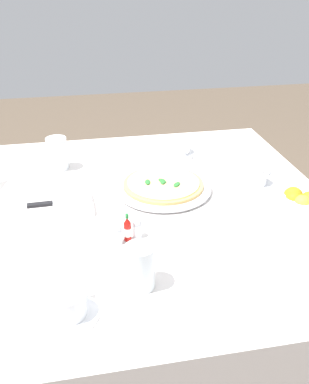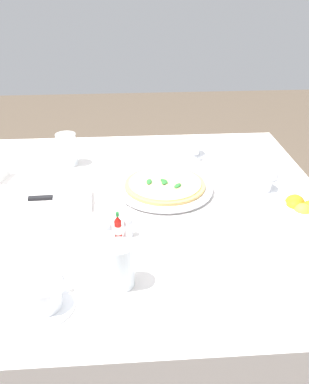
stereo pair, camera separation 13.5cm
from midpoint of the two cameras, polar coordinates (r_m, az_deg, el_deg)
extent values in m
plane|color=brown|center=(1.82, 1.12, -22.65)|extent=(8.00, 8.00, 0.00)
cube|color=white|center=(1.32, 1.42, -2.15)|extent=(1.18, 1.18, 0.02)
cube|color=white|center=(1.91, -0.28, 3.01)|extent=(1.18, 0.01, 0.28)
cylinder|color=brown|center=(1.97, -14.66, -4.59)|extent=(0.06, 0.06, 0.73)
cylinder|color=brown|center=(2.03, 14.06, -3.49)|extent=(0.06, 0.06, 0.73)
cylinder|color=white|center=(1.39, 4.18, 0.23)|extent=(0.19, 0.19, 0.01)
cylinder|color=white|center=(1.39, 4.19, 0.55)|extent=(0.32, 0.32, 0.01)
cylinder|color=#DBAD60|center=(1.39, 4.20, 0.92)|extent=(0.27, 0.27, 0.01)
cylinder|color=#F4DB8E|center=(1.38, 4.21, 1.18)|extent=(0.24, 0.24, 0.00)
ellipsoid|color=#2D7533|center=(1.38, 2.06, 1.35)|extent=(0.02, 0.04, 0.01)
ellipsoid|color=#2D7533|center=(1.36, 5.99, 0.81)|extent=(0.04, 0.04, 0.01)
ellipsoid|color=#2D7533|center=(1.38, 4.10, 1.43)|extent=(0.03, 0.04, 0.01)
ellipsoid|color=#2D7533|center=(1.38, 4.14, 1.30)|extent=(0.03, 0.04, 0.01)
cylinder|color=white|center=(1.67, 7.01, 5.01)|extent=(0.13, 0.13, 0.01)
cylinder|color=white|center=(1.65, 7.08, 6.10)|extent=(0.08, 0.08, 0.06)
torus|color=white|center=(1.61, 8.05, 5.58)|extent=(0.02, 0.04, 0.03)
cylinder|color=black|center=(1.64, 7.14, 6.98)|extent=(0.07, 0.07, 0.00)
cylinder|color=white|center=(1.45, 16.62, 0.24)|extent=(0.13, 0.13, 0.01)
cylinder|color=white|center=(1.44, 16.81, 1.44)|extent=(0.08, 0.08, 0.06)
torus|color=white|center=(1.46, 18.50, 1.78)|extent=(0.04, 0.01, 0.03)
cylinder|color=black|center=(1.43, 16.96, 2.42)|extent=(0.07, 0.07, 0.00)
cylinder|color=white|center=(0.97, -10.67, -15.21)|extent=(0.13, 0.13, 0.01)
cylinder|color=white|center=(0.95, -10.85, -13.83)|extent=(0.08, 0.08, 0.06)
torus|color=white|center=(0.97, -8.89, -12.08)|extent=(0.03, 0.03, 0.03)
cylinder|color=black|center=(0.93, -10.99, -12.71)|extent=(0.07, 0.07, 0.00)
cylinder|color=white|center=(0.98, -0.81, -10.02)|extent=(0.07, 0.07, 0.11)
cylinder|color=silver|center=(0.99, -0.81, -10.67)|extent=(0.06, 0.06, 0.08)
cylinder|color=white|center=(1.58, -9.44, 5.67)|extent=(0.07, 0.07, 0.12)
cylinder|color=silver|center=(1.58, -9.41, 5.26)|extent=(0.06, 0.06, 0.09)
cube|color=silver|center=(1.33, -10.38, -1.34)|extent=(0.23, 0.14, 0.02)
cube|color=silver|center=(1.32, -8.28, -0.76)|extent=(0.12, 0.02, 0.01)
cube|color=black|center=(1.33, -12.47, -0.88)|extent=(0.08, 0.02, 0.01)
cylinder|color=white|center=(1.33, 21.67, -2.59)|extent=(0.15, 0.15, 0.04)
sphere|color=orange|center=(1.34, 21.27, -1.66)|extent=(0.06, 0.06, 0.06)
sphere|color=orange|center=(1.32, 21.25, -2.06)|extent=(0.05, 0.05, 0.05)
sphere|color=yellow|center=(1.30, 22.25, -2.63)|extent=(0.05, 0.05, 0.05)
cylinder|color=#B7140F|center=(1.15, -1.62, -5.22)|extent=(0.02, 0.02, 0.05)
cylinder|color=white|center=(1.15, -1.62, -5.22)|extent=(0.02, 0.02, 0.02)
cone|color=#B7140F|center=(1.13, -1.65, -3.73)|extent=(0.02, 0.02, 0.02)
cylinder|color=#1E722D|center=(1.12, -1.66, -3.12)|extent=(0.01, 0.01, 0.01)
cylinder|color=white|center=(1.16, -0.26, -5.20)|extent=(0.03, 0.03, 0.04)
cylinder|color=white|center=(1.16, -0.25, -5.45)|extent=(0.02, 0.02, 0.03)
sphere|color=silver|center=(1.15, -0.26, -4.21)|extent=(0.02, 0.02, 0.02)
cylinder|color=white|center=(1.14, -3.01, -5.87)|extent=(0.03, 0.03, 0.04)
cylinder|color=#38332D|center=(1.15, -3.00, -6.11)|extent=(0.02, 0.02, 0.03)
sphere|color=silver|center=(1.13, -3.04, -4.87)|extent=(0.02, 0.02, 0.02)
cube|color=white|center=(1.52, -17.62, 2.56)|extent=(0.02, 0.09, 0.06)
camera|label=1|loc=(0.07, -87.14, 1.57)|focal=39.29mm
camera|label=2|loc=(0.07, 92.86, -1.57)|focal=39.29mm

